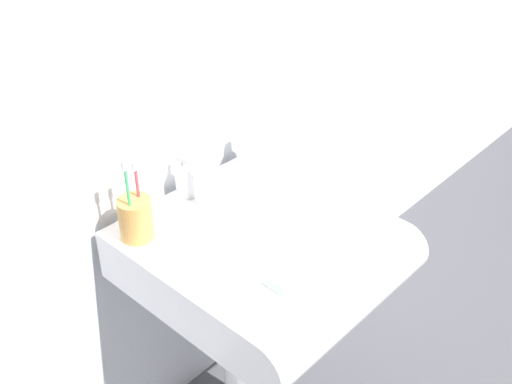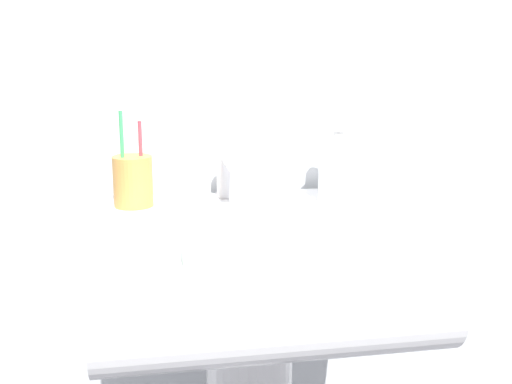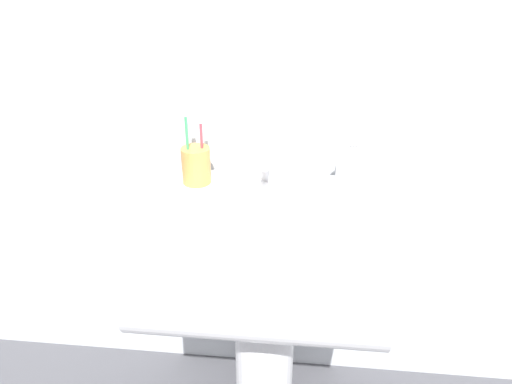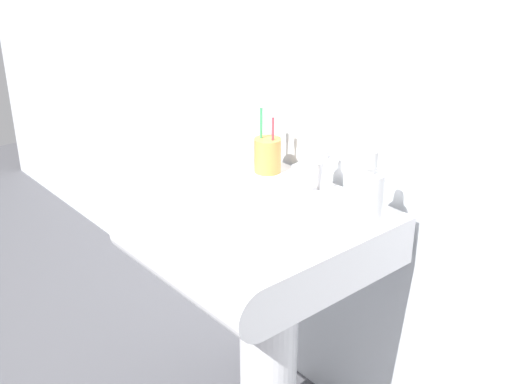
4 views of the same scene
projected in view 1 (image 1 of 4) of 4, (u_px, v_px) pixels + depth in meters
sink_pedestal at (254, 358)px, 1.69m from camera, size 0.16×0.16×0.61m
sink_basin at (270, 259)px, 1.46m from camera, size 0.51×0.56×0.13m
faucet at (192, 178)px, 1.52m from camera, size 0.04×0.14×0.10m
toothbrush_cup at (136, 218)px, 1.40m from camera, size 0.08×0.08×0.21m
soap_bottle at (269, 149)px, 1.61m from camera, size 0.07×0.07×0.18m
bar_soap at (284, 278)px, 1.29m from camera, size 0.07×0.06×0.02m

